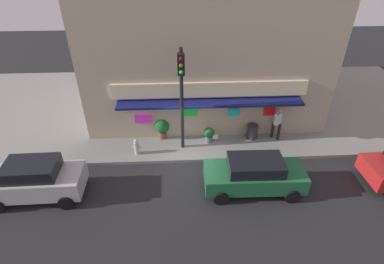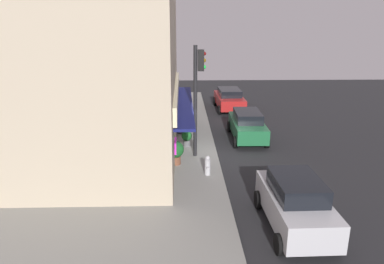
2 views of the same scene
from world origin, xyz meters
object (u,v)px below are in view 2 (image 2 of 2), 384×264
at_px(pedestrian, 183,111).
at_px(parked_car_silver, 295,203).
at_px(parked_car_red, 229,99).
at_px(potted_plant_by_window, 175,151).
at_px(parked_car_green, 247,125).
at_px(fire_hydrant, 208,166).
at_px(traffic_light, 198,87).
at_px(potted_plant_by_doorway, 187,137).
at_px(trash_can, 182,126).

relative_size(pedestrian, parked_car_silver, 0.46).
bearing_deg(parked_car_red, potted_plant_by_window, 161.04).
height_order(potted_plant_by_window, parked_car_green, parked_car_green).
bearing_deg(parked_car_red, parked_car_silver, -179.94).
bearing_deg(potted_plant_by_window, fire_hydrant, -132.05).
relative_size(fire_hydrant, potted_plant_by_window, 0.79).
bearing_deg(parked_car_red, fire_hydrant, 168.68).
xyz_separation_m(fire_hydrant, pedestrian, (7.31, 1.00, 0.58)).
bearing_deg(traffic_light, potted_plant_by_window, 135.70).
height_order(potted_plant_by_doorway, parked_car_red, parked_car_red).
distance_m(pedestrian, potted_plant_by_window, 6.09).
height_order(parked_car_red, parked_car_green, parked_car_green).
xyz_separation_m(fire_hydrant, parked_car_silver, (-3.94, -2.55, 0.31)).
relative_size(trash_can, potted_plant_by_window, 0.73).
height_order(traffic_light, trash_can, traffic_light).
distance_m(potted_plant_by_doorway, parked_car_green, 3.82).
height_order(trash_can, parked_car_silver, parked_car_silver).
relative_size(fire_hydrant, parked_car_silver, 0.22).
height_order(fire_hydrant, parked_car_red, parked_car_red).
relative_size(potted_plant_by_doorway, parked_car_silver, 0.22).
distance_m(fire_hydrant, pedestrian, 7.40).
bearing_deg(trash_can, parked_car_silver, -160.07).
height_order(trash_can, potted_plant_by_window, potted_plant_by_window).
relative_size(traffic_light, pedestrian, 2.90).
bearing_deg(trash_can, parked_car_green, -101.32).
bearing_deg(fire_hydrant, trash_can, 10.13).
bearing_deg(fire_hydrant, parked_car_red, -11.32).
relative_size(fire_hydrant, parked_car_red, 0.19).
bearing_deg(fire_hydrant, parked_car_silver, -147.13).
bearing_deg(parked_car_red, potted_plant_by_doorway, 159.31).
height_order(fire_hydrant, potted_plant_by_doorway, fire_hydrant).
height_order(parked_car_silver, parked_car_green, parked_car_silver).
distance_m(pedestrian, parked_car_red, 6.38).
height_order(fire_hydrant, parked_car_green, parked_car_green).
bearing_deg(fire_hydrant, parked_car_green, -26.22).
relative_size(fire_hydrant, potted_plant_by_doorway, 1.02).
xyz_separation_m(pedestrian, parked_car_red, (5.31, -3.52, -0.35)).
xyz_separation_m(traffic_light, pedestrian, (5.00, 0.65, -2.38)).
bearing_deg(parked_car_green, pedestrian, 61.27).
xyz_separation_m(parked_car_red, parked_car_silver, (-16.56, -0.02, 0.08)).
bearing_deg(trash_can, potted_plant_by_window, 176.48).
xyz_separation_m(pedestrian, parked_car_silver, (-11.25, -3.54, -0.27)).
bearing_deg(parked_car_silver, parked_car_red, 0.06).
distance_m(trash_can, parked_car_green, 3.79).
height_order(traffic_light, parked_car_red, traffic_light).
distance_m(potted_plant_by_doorway, parked_car_silver, 8.37).
relative_size(trash_can, parked_car_green, 0.19).
xyz_separation_m(traffic_light, trash_can, (3.76, 0.74, -2.98)).
distance_m(fire_hydrant, parked_car_red, 12.88).
bearing_deg(traffic_light, fire_hydrant, -171.59).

